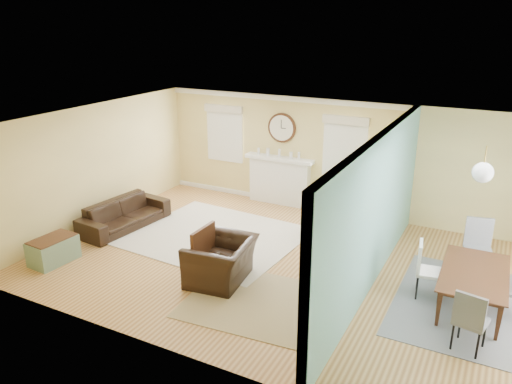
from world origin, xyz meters
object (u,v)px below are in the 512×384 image
(green_chair, at_px, (337,211))
(sofa, at_px, (124,214))
(eames_chair, at_px, (221,261))
(dining_table, at_px, (474,290))
(credenza, at_px, (364,235))

(green_chair, bearing_deg, sofa, 51.40)
(eames_chair, xyz_separation_m, dining_table, (3.92, 1.09, -0.07))
(credenza, relative_size, dining_table, 0.79)
(green_chair, bearing_deg, eames_chair, 96.32)
(sofa, xyz_separation_m, eames_chair, (3.06, -1.04, 0.07))
(sofa, xyz_separation_m, green_chair, (4.06, 2.10, 0.07))
(sofa, relative_size, credenza, 1.50)
(sofa, relative_size, green_chair, 2.54)
(green_chair, relative_size, credenza, 0.59)
(eames_chair, bearing_deg, sofa, -115.63)
(sofa, relative_size, dining_table, 1.18)
(credenza, xyz_separation_m, dining_table, (2.04, -1.01, -0.10))
(dining_table, bearing_deg, credenza, 62.55)
(sofa, bearing_deg, green_chair, -56.88)
(eames_chair, bearing_deg, credenza, 131.43)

